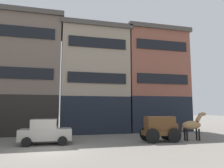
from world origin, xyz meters
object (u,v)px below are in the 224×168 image
Objects in this scene: sedan_dark at (46,132)px; fire_hydrant_curbside at (60,133)px; draft_horse at (193,125)px; cargo_wagon at (160,127)px.

sedan_dark is 3.29m from fire_hydrant_curbside.
draft_horse is 11.43m from fire_hydrant_curbside.
fire_hydrant_curbside is at bearing 152.50° from cargo_wagon.
fire_hydrant_curbside is at bearing 70.71° from sedan_dark.
cargo_wagon reaches higher than sedan_dark.
draft_horse is at bearing -20.65° from fire_hydrant_curbside.
draft_horse is at bearing -4.62° from sedan_dark.
fire_hydrant_curbside is (-7.72, 4.02, -0.72)m from cargo_wagon.
draft_horse is (2.95, -0.00, 0.12)m from cargo_wagon.
sedan_dark is at bearing 173.85° from cargo_wagon.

